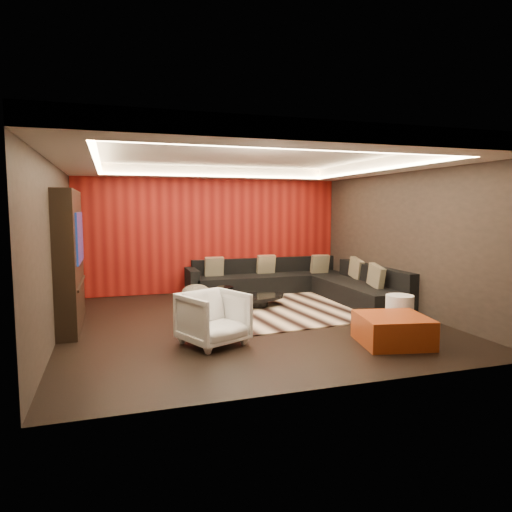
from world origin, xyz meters
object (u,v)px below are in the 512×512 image
object	(u,v)px
orange_ottoman	(393,330)
coffee_table	(256,301)
armchair	(213,318)
white_side_table	(399,312)
sectional_sofa	(301,284)
drum_stool	(225,296)

from	to	relation	value
orange_ottoman	coffee_table	bearing A→B (deg)	111.08
coffee_table	armchair	size ratio (longest dim) A/B	1.48
white_side_table	coffee_table	bearing A→B (deg)	127.08
coffee_table	sectional_sofa	world-z (taller)	sectional_sofa
orange_ottoman	sectional_sofa	distance (m)	3.70
coffee_table	white_side_table	world-z (taller)	white_side_table
coffee_table	white_side_table	distance (m)	2.78
armchair	sectional_sofa	world-z (taller)	same
armchair	sectional_sofa	distance (m)	3.93
coffee_table	drum_stool	size ratio (longest dim) A/B	3.26
drum_stool	armchair	size ratio (longest dim) A/B	0.45
white_side_table	armchair	distance (m)	2.99
white_side_table	orange_ottoman	world-z (taller)	white_side_table
coffee_table	drum_stool	world-z (taller)	drum_stool
coffee_table	armchair	distance (m)	2.52
drum_stool	armchair	xyz separation A→B (m)	(-0.75, -2.38, 0.17)
orange_ottoman	white_side_table	bearing A→B (deg)	49.02
orange_ottoman	armchair	size ratio (longest dim) A/B	1.11
drum_stool	sectional_sofa	size ratio (longest dim) A/B	0.10
coffee_table	armchair	bearing A→B (deg)	-121.71
coffee_table	orange_ottoman	size ratio (longest dim) A/B	1.33
coffee_table	armchair	xyz separation A→B (m)	(-1.32, -2.13, 0.25)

